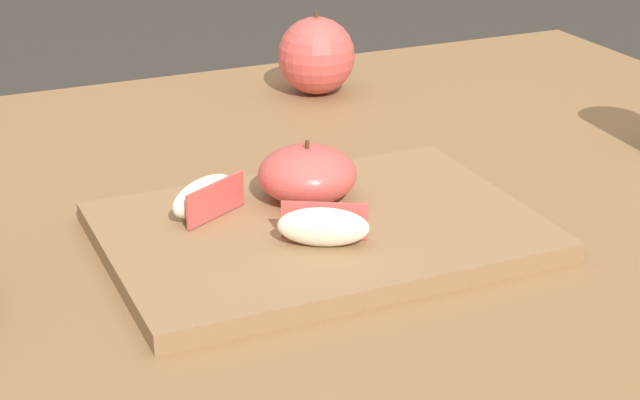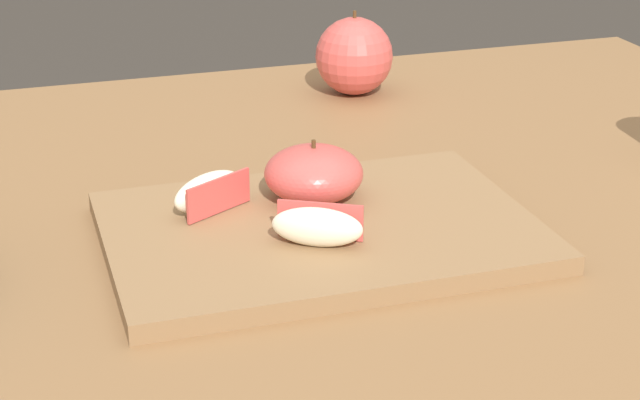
% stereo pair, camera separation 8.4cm
% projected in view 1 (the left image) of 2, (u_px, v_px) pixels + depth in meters
% --- Properties ---
extents(dining_table, '(1.14, 0.82, 0.77)m').
position_uv_depth(dining_table, '(309.00, 309.00, 1.00)').
color(dining_table, brown).
rests_on(dining_table, ground_plane).
extents(cutting_board, '(0.35, 0.24, 0.02)m').
position_uv_depth(cutting_board, '(320.00, 231.00, 0.85)').
color(cutting_board, olive).
rests_on(cutting_board, dining_table).
extents(apple_half_skin_up, '(0.08, 0.08, 0.05)m').
position_uv_depth(apple_half_skin_up, '(307.00, 174.00, 0.89)').
color(apple_half_skin_up, '#D14C47').
rests_on(apple_half_skin_up, cutting_board).
extents(apple_wedge_near_knife, '(0.07, 0.06, 0.03)m').
position_uv_depth(apple_wedge_near_knife, '(323.00, 226.00, 0.81)').
color(apple_wedge_near_knife, '#F4EACC').
rests_on(apple_wedge_near_knife, cutting_board).
extents(apple_wedge_left, '(0.07, 0.06, 0.03)m').
position_uv_depth(apple_wedge_left, '(205.00, 196.00, 0.86)').
color(apple_wedge_left, '#F4EACC').
rests_on(apple_wedge_left, cutting_board).
extents(whole_apple_pink_lady, '(0.09, 0.09, 0.10)m').
position_uv_depth(whole_apple_pink_lady, '(316.00, 56.00, 1.21)').
color(whole_apple_pink_lady, '#D14C47').
rests_on(whole_apple_pink_lady, dining_table).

